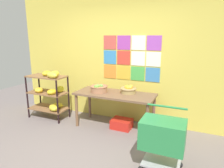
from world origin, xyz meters
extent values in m
plane|color=slate|center=(0.00, 0.00, 0.00)|extent=(9.49, 9.49, 0.00)
cube|color=#D6C24C|center=(0.00, 1.77, 1.37)|extent=(5.00, 0.06, 2.74)
cube|color=#C74A41|center=(-0.17, 1.74, 1.72)|extent=(0.29, 0.01, 0.29)
cube|color=purple|center=(0.15, 1.74, 1.72)|extent=(0.29, 0.01, 0.29)
cube|color=silver|center=(0.47, 1.74, 1.72)|extent=(0.29, 0.01, 0.29)
cube|color=purple|center=(0.78, 1.74, 1.72)|extent=(0.29, 0.01, 0.29)
cube|color=#3583C7|center=(-0.17, 1.74, 1.40)|extent=(0.29, 0.01, 0.29)
cube|color=red|center=(0.15, 1.74, 1.40)|extent=(0.29, 0.01, 0.29)
cube|color=white|center=(0.47, 1.74, 1.40)|extent=(0.29, 0.01, 0.29)
cube|color=white|center=(0.78, 1.74, 1.40)|extent=(0.29, 0.01, 0.29)
cube|color=orange|center=(-0.17, 1.74, 1.08)|extent=(0.29, 0.01, 0.29)
cube|color=gold|center=(0.15, 1.74, 1.08)|extent=(0.29, 0.01, 0.29)
cube|color=green|center=(0.47, 1.74, 1.08)|extent=(0.29, 0.01, 0.29)
cube|color=#3A7CBC|center=(0.78, 1.74, 1.08)|extent=(0.29, 0.01, 0.29)
cylinder|color=black|center=(-1.90, 0.96, 0.49)|extent=(0.04, 0.04, 0.99)
cylinder|color=black|center=(-1.05, 0.96, 0.49)|extent=(0.04, 0.04, 0.99)
cylinder|color=black|center=(-1.90, 1.36, 0.49)|extent=(0.04, 0.04, 0.99)
cylinder|color=black|center=(-1.05, 1.36, 0.49)|extent=(0.04, 0.04, 0.99)
cube|color=brown|center=(-1.47, 1.16, 0.22)|extent=(0.89, 0.44, 0.03)
ellipsoid|color=yellow|center=(-1.29, 1.26, 0.29)|extent=(0.27, 0.17, 0.11)
ellipsoid|color=yellow|center=(-1.24, 1.04, 0.30)|extent=(0.34, 0.30, 0.14)
cube|color=brown|center=(-1.47, 1.16, 0.60)|extent=(0.89, 0.44, 0.02)
ellipsoid|color=yellow|center=(-1.25, 1.04, 0.67)|extent=(0.23, 0.26, 0.12)
ellipsoid|color=yellow|center=(-1.62, 1.05, 0.67)|extent=(0.25, 0.23, 0.12)
ellipsoid|color=yellow|center=(-1.20, 1.26, 0.68)|extent=(0.17, 0.24, 0.14)
cube|color=brown|center=(-1.47, 1.16, 0.97)|extent=(0.89, 0.44, 0.02)
ellipsoid|color=yellow|center=(-1.19, 1.01, 1.05)|extent=(0.32, 0.20, 0.13)
ellipsoid|color=yellow|center=(-1.17, 1.04, 1.05)|extent=(0.27, 0.26, 0.13)
ellipsoid|color=yellow|center=(-1.22, 1.14, 1.05)|extent=(0.15, 0.26, 0.13)
ellipsoid|color=yellow|center=(-1.47, 1.16, 1.04)|extent=(0.18, 0.23, 0.11)
cube|color=brown|center=(0.14, 1.29, 0.71)|extent=(1.61, 0.66, 0.04)
cylinder|color=brown|center=(-0.61, 1.02, 0.35)|extent=(0.06, 0.06, 0.69)
cylinder|color=brown|center=(0.88, 1.02, 0.35)|extent=(0.06, 0.06, 0.69)
cylinder|color=brown|center=(-0.61, 1.56, 0.35)|extent=(0.06, 0.06, 0.69)
cylinder|color=brown|center=(0.88, 1.56, 0.35)|extent=(0.06, 0.06, 0.69)
cylinder|color=#A48B52|center=(0.38, 1.41, 0.78)|extent=(0.29, 0.29, 0.10)
torus|color=#A78657|center=(0.38, 1.41, 0.83)|extent=(0.32, 0.32, 0.03)
sphere|color=gold|center=(0.42, 1.40, 0.85)|extent=(0.08, 0.08, 0.08)
sphere|color=gold|center=(0.41, 1.48, 0.85)|extent=(0.10, 0.10, 0.10)
sphere|color=gold|center=(0.38, 1.41, 0.84)|extent=(0.10, 0.10, 0.10)
sphere|color=gold|center=(0.37, 1.40, 0.84)|extent=(0.09, 0.09, 0.09)
sphere|color=gold|center=(0.38, 1.41, 0.83)|extent=(0.08, 0.08, 0.08)
sphere|color=gold|center=(0.33, 1.44, 0.84)|extent=(0.10, 0.10, 0.10)
cylinder|color=#A6714F|center=(-0.20, 1.26, 0.79)|extent=(0.34, 0.34, 0.12)
torus|color=#A86D4C|center=(-0.20, 1.26, 0.85)|extent=(0.36, 0.36, 0.02)
sphere|color=#70AE4C|center=(-0.15, 1.26, 0.87)|extent=(0.07, 0.07, 0.07)
sphere|color=#6CB13A|center=(-0.22, 1.16, 0.86)|extent=(0.08, 0.08, 0.08)
sphere|color=#7CB13E|center=(-0.17, 1.26, 0.86)|extent=(0.07, 0.07, 0.07)
sphere|color=#75BF44|center=(-0.20, 1.18, 0.87)|extent=(0.08, 0.08, 0.08)
cube|color=red|center=(0.29, 1.30, 0.09)|extent=(0.41, 0.32, 0.19)
sphere|color=black|center=(1.03, 0.44, 0.04)|extent=(0.08, 0.08, 0.08)
sphere|color=black|center=(1.53, 0.44, 0.04)|extent=(0.08, 0.08, 0.08)
cube|color=#A5A8AD|center=(1.28, 0.28, 0.10)|extent=(0.51, 0.34, 0.03)
cube|color=#298345|center=(1.28, 0.28, 0.55)|extent=(0.59, 0.42, 0.39)
cylinder|color=#298345|center=(1.28, 0.52, 0.87)|extent=(0.56, 0.03, 0.03)
camera|label=1|loc=(1.67, -2.33, 1.86)|focal=32.60mm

